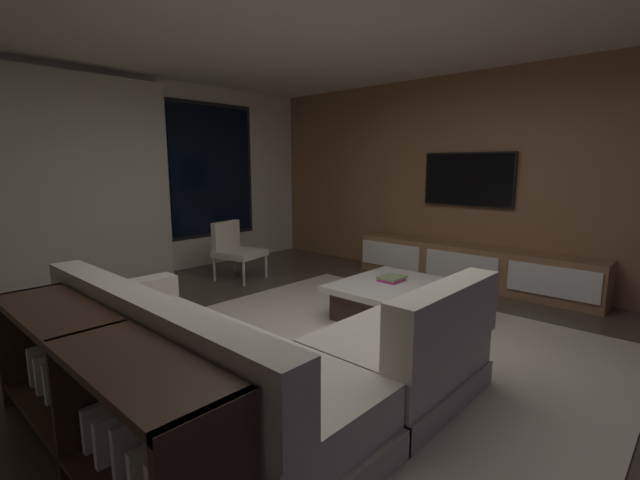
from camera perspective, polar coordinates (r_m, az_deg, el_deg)
floor at (r=3.67m, az=1.61°, el=-14.82°), size 9.20×9.20×0.00m
back_wall_with_window at (r=6.31m, az=-24.56°, el=7.19°), size 6.60×0.30×2.70m
media_wall at (r=6.00m, az=21.40°, el=7.38°), size 0.12×7.80×2.70m
area_rug at (r=3.87m, az=6.27°, el=-13.49°), size 3.20×3.80×0.01m
sectional_couch at (r=2.90m, az=-8.50°, el=-15.58°), size 1.98×2.50×0.82m
coffee_table at (r=4.45m, az=10.46°, el=-7.93°), size 1.16×1.16×0.36m
book_stack_on_coffee_table at (r=4.52m, az=9.34°, el=-5.01°), size 0.26×0.21×0.05m
accent_chair_near_window at (r=5.99m, az=-11.08°, el=-0.95°), size 0.65×0.67×0.78m
media_console at (r=5.89m, az=19.24°, el=-3.31°), size 0.46×3.10×0.52m
mounted_tv at (r=6.00m, az=18.78°, el=7.53°), size 0.05×1.20×0.69m
console_table_behind_couch at (r=2.56m, az=-27.45°, el=-17.21°), size 0.40×2.10×0.74m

